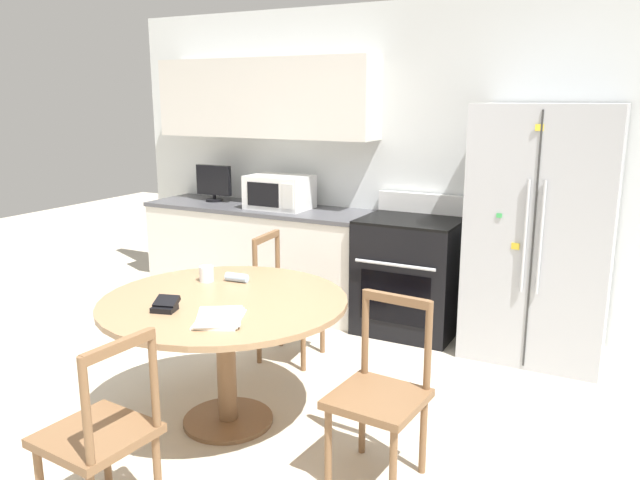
# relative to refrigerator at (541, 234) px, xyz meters

# --- Properties ---
(ground_plane) EXTENTS (14.00, 14.00, 0.00)m
(ground_plane) POSITION_rel_refrigerator_xyz_m (-1.26, -2.24, -0.90)
(ground_plane) COLOR beige
(back_wall) EXTENTS (5.20, 0.44, 2.60)m
(back_wall) POSITION_rel_refrigerator_xyz_m (-1.57, 0.36, 0.54)
(back_wall) COLOR silver
(back_wall) RESTS_ON ground_plane
(kitchen_counter) EXTENTS (2.11, 0.64, 0.90)m
(kitchen_counter) POSITION_rel_refrigerator_xyz_m (-2.42, 0.05, -0.45)
(kitchen_counter) COLOR silver
(kitchen_counter) RESTS_ON ground_plane
(refrigerator) EXTENTS (0.95, 0.72, 1.81)m
(refrigerator) POSITION_rel_refrigerator_xyz_m (0.00, 0.00, 0.00)
(refrigerator) COLOR #B2B5BA
(refrigerator) RESTS_ON ground_plane
(oven_range) EXTENTS (0.77, 0.68, 1.08)m
(oven_range) POSITION_rel_refrigerator_xyz_m (-0.97, 0.03, -0.44)
(oven_range) COLOR black
(oven_range) RESTS_ON ground_plane
(microwave) EXTENTS (0.53, 0.39, 0.29)m
(microwave) POSITION_rel_refrigerator_xyz_m (-2.19, 0.05, 0.14)
(microwave) COLOR white
(microwave) RESTS_ON kitchen_counter
(countertop_tv) EXTENTS (0.36, 0.16, 0.34)m
(countertop_tv) POSITION_rel_refrigerator_xyz_m (-2.93, 0.10, 0.18)
(countertop_tv) COLOR black
(countertop_tv) RESTS_ON kitchen_counter
(dining_table) EXTENTS (1.38, 1.38, 0.75)m
(dining_table) POSITION_rel_refrigerator_xyz_m (-1.40, -1.87, -0.27)
(dining_table) COLOR #997551
(dining_table) RESTS_ON ground_plane
(dining_chair_right) EXTENTS (0.45, 0.45, 0.90)m
(dining_chair_right) POSITION_rel_refrigerator_xyz_m (-0.42, -1.95, -0.47)
(dining_chair_right) COLOR brown
(dining_chair_right) RESTS_ON ground_plane
(dining_chair_far) EXTENTS (0.45, 0.45, 0.90)m
(dining_chair_far) POSITION_rel_refrigerator_xyz_m (-1.56, -0.90, -0.47)
(dining_chair_far) COLOR brown
(dining_chair_far) RESTS_ON ground_plane
(dining_chair_near) EXTENTS (0.45, 0.45, 0.90)m
(dining_chair_near) POSITION_rel_refrigerator_xyz_m (-1.34, -2.85, -0.47)
(dining_chair_near) COLOR brown
(dining_chair_near) RESTS_ON ground_plane
(candle_glass) EXTENTS (0.09, 0.09, 0.09)m
(candle_glass) POSITION_rel_refrigerator_xyz_m (-1.69, -1.64, -0.11)
(candle_glass) COLOR silver
(candle_glass) RESTS_ON dining_table
(folded_napkin) EXTENTS (0.15, 0.07, 0.05)m
(folded_napkin) POSITION_rel_refrigerator_xyz_m (-1.52, -1.57, -0.12)
(folded_napkin) COLOR #A3BCDB
(folded_napkin) RESTS_ON dining_table
(wallet) EXTENTS (0.15, 0.15, 0.07)m
(wallet) POSITION_rel_refrigerator_xyz_m (-1.55, -2.17, -0.12)
(wallet) COLOR black
(wallet) RESTS_ON dining_table
(mail_stack) EXTENTS (0.35, 0.37, 0.02)m
(mail_stack) POSITION_rel_refrigerator_xyz_m (-1.21, -2.16, -0.14)
(mail_stack) COLOR white
(mail_stack) RESTS_ON dining_table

